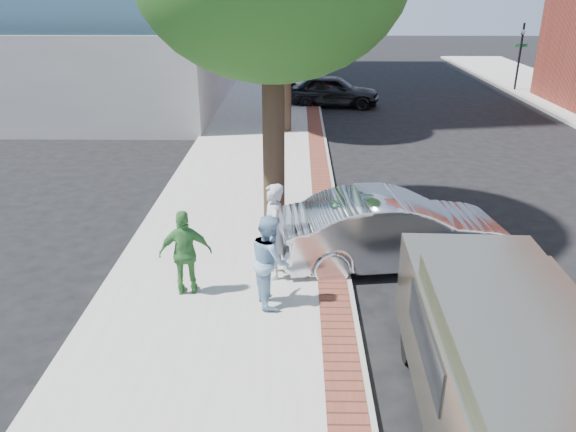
{
  "coord_description": "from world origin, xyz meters",
  "views": [
    {
      "loc": [
        -0.04,
        -10.96,
        5.81
      ],
      "look_at": [
        -0.23,
        0.14,
        1.2
      ],
      "focal_mm": 35.0,
      "sensor_mm": 36.0,
      "label": 1
    }
  ],
  "objects_px": {
    "parking_meter": "(334,220)",
    "person_gray": "(273,232)",
    "person_officer": "(270,260)",
    "sedan_silver": "(394,230)",
    "van": "(505,364)",
    "person_green": "(186,253)",
    "bg_car": "(332,91)"
  },
  "relations": [
    {
      "from": "parking_meter",
      "to": "van",
      "type": "bearing_deg",
      "value": -67.15
    },
    {
      "from": "sedan_silver",
      "to": "van",
      "type": "bearing_deg",
      "value": 179.69
    },
    {
      "from": "parking_meter",
      "to": "bg_car",
      "type": "height_order",
      "value": "parking_meter"
    },
    {
      "from": "person_green",
      "to": "bg_car",
      "type": "height_order",
      "value": "person_green"
    },
    {
      "from": "person_officer",
      "to": "person_gray",
      "type": "bearing_deg",
      "value": -16.25
    },
    {
      "from": "person_green",
      "to": "bg_car",
      "type": "relative_size",
      "value": 0.37
    },
    {
      "from": "person_officer",
      "to": "van",
      "type": "xyz_separation_m",
      "value": [
        3.28,
        -3.16,
        0.09
      ]
    },
    {
      "from": "parking_meter",
      "to": "person_officer",
      "type": "xyz_separation_m",
      "value": [
        -1.29,
        -1.55,
        -0.16
      ]
    },
    {
      "from": "person_gray",
      "to": "bg_car",
      "type": "height_order",
      "value": "person_gray"
    },
    {
      "from": "person_gray",
      "to": "person_officer",
      "type": "distance_m",
      "value": 1.05
    },
    {
      "from": "person_green",
      "to": "parking_meter",
      "type": "bearing_deg",
      "value": -166.28
    },
    {
      "from": "van",
      "to": "bg_car",
      "type": "bearing_deg",
      "value": 94.43
    },
    {
      "from": "person_gray",
      "to": "person_green",
      "type": "distance_m",
      "value": 1.8
    },
    {
      "from": "sedan_silver",
      "to": "parking_meter",
      "type": "bearing_deg",
      "value": 96.94
    },
    {
      "from": "person_officer",
      "to": "van",
      "type": "height_order",
      "value": "van"
    },
    {
      "from": "parking_meter",
      "to": "sedan_silver",
      "type": "xyz_separation_m",
      "value": [
        1.32,
        0.35,
        -0.38
      ]
    },
    {
      "from": "bg_car",
      "to": "van",
      "type": "xyz_separation_m",
      "value": [
        1.02,
        -22.48,
        0.34
      ]
    },
    {
      "from": "parking_meter",
      "to": "person_green",
      "type": "relative_size",
      "value": 0.85
    },
    {
      "from": "sedan_silver",
      "to": "bg_car",
      "type": "distance_m",
      "value": 17.42
    },
    {
      "from": "person_gray",
      "to": "bg_car",
      "type": "distance_m",
      "value": 18.42
    },
    {
      "from": "person_gray",
      "to": "person_officer",
      "type": "xyz_separation_m",
      "value": [
        -0.01,
        -1.04,
        -0.12
      ]
    },
    {
      "from": "person_officer",
      "to": "person_green",
      "type": "relative_size",
      "value": 1.03
    },
    {
      "from": "bg_car",
      "to": "van",
      "type": "relative_size",
      "value": 0.82
    },
    {
      "from": "person_green",
      "to": "sedan_silver",
      "type": "bearing_deg",
      "value": -168.62
    },
    {
      "from": "person_officer",
      "to": "sedan_silver",
      "type": "relative_size",
      "value": 0.36
    },
    {
      "from": "bg_car",
      "to": "van",
      "type": "height_order",
      "value": "van"
    },
    {
      "from": "person_gray",
      "to": "van",
      "type": "height_order",
      "value": "person_gray"
    },
    {
      "from": "parking_meter",
      "to": "person_gray",
      "type": "distance_m",
      "value": 1.38
    },
    {
      "from": "van",
      "to": "person_officer",
      "type": "bearing_deg",
      "value": 137.88
    },
    {
      "from": "sedan_silver",
      "to": "bg_car",
      "type": "xyz_separation_m",
      "value": [
        -0.36,
        17.42,
        -0.02
      ]
    },
    {
      "from": "bg_car",
      "to": "van",
      "type": "bearing_deg",
      "value": -171.69
    },
    {
      "from": "sedan_silver",
      "to": "person_gray",
      "type": "bearing_deg",
      "value": 100.46
    }
  ]
}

